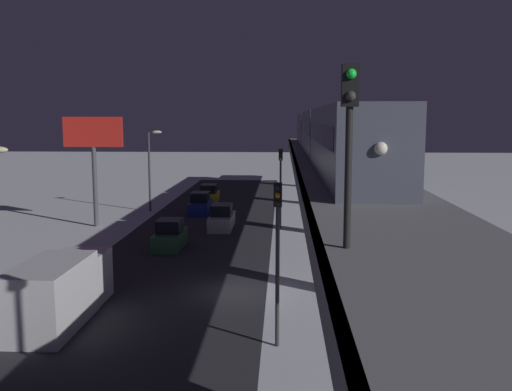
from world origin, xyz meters
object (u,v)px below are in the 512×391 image
at_px(rail_signal, 349,124).
at_px(sedan_silver, 222,219).
at_px(sedan_blue, 200,205).
at_px(box_truck, 61,290).
at_px(traffic_light_near, 278,240).
at_px(subway_train, 323,131).
at_px(traffic_light_mid, 281,177).
at_px(sedan_yellow, 209,196).
at_px(sedan_green, 170,236).
at_px(commercial_billboard, 93,143).

distance_m(rail_signal, sedan_silver, 33.95).
xyz_separation_m(sedan_blue, box_truck, (2.00, 28.51, 0.55)).
bearing_deg(box_truck, traffic_light_near, 165.34).
distance_m(subway_train, traffic_light_mid, 5.19).
distance_m(subway_train, sedan_yellow, 17.59).
height_order(sedan_green, sedan_blue, same).
height_order(sedan_silver, traffic_light_mid, traffic_light_mid).
relative_size(subway_train, sedan_silver, 11.97).
bearing_deg(subway_train, commercial_billboard, 3.79).
xyz_separation_m(rail_signal, traffic_light_near, (1.61, -8.78, -4.47)).
height_order(rail_signal, sedan_blue, rail_signal).
bearing_deg(rail_signal, box_truck, -45.40).
distance_m(subway_train, box_truck, 27.00).
xyz_separation_m(sedan_green, sedan_silver, (-2.80, -7.00, 0.00)).
distance_m(traffic_light_near, traffic_light_mid, 23.61).
distance_m(sedan_silver, traffic_light_near, 24.34).
bearing_deg(sedan_green, commercial_billboard, -44.65).
height_order(sedan_yellow, box_truck, box_truck).
bearing_deg(subway_train, sedan_silver, 11.89).
bearing_deg(sedan_green, sedan_blue, -90.00).
distance_m(sedan_green, box_truck, 14.30).
relative_size(rail_signal, sedan_blue, 0.95).
xyz_separation_m(rail_signal, commercial_billboard, (16.68, -32.89, -1.84)).
height_order(sedan_blue, commercial_billboard, commercial_billboard).
bearing_deg(box_truck, sedan_green, -98.05).
bearing_deg(subway_train, sedan_yellow, -47.66).
xyz_separation_m(sedan_yellow, traffic_light_mid, (-7.50, 13.68, 3.40)).
xyz_separation_m(sedan_yellow, sedan_blue, (-0.00, 6.29, 0.00)).
xyz_separation_m(sedan_green, commercial_billboard, (7.57, -7.48, 6.03)).
distance_m(sedan_green, sedan_blue, 14.37).
bearing_deg(commercial_billboard, rail_signal, 116.89).
relative_size(sedan_blue, traffic_light_near, 0.66).
bearing_deg(traffic_light_mid, subway_train, -152.94).
bearing_deg(traffic_light_near, subway_train, -97.62).
bearing_deg(rail_signal, sedan_yellow, -78.82).
bearing_deg(sedan_green, box_truck, 81.95).
bearing_deg(sedan_silver, subway_train, 11.89).
distance_m(sedan_yellow, box_truck, 34.87).
relative_size(sedan_green, box_truck, 0.56).
height_order(subway_train, commercial_billboard, subway_train).
distance_m(sedan_yellow, sedan_blue, 6.29).
xyz_separation_m(subway_train, sedan_blue, (10.89, -5.66, -6.93)).
height_order(sedan_blue, traffic_light_near, traffic_light_near).
xyz_separation_m(sedan_blue, traffic_light_mid, (-7.50, 7.39, 3.40)).
height_order(sedan_green, commercial_billboard, commercial_billboard).
relative_size(sedan_silver, traffic_light_near, 0.72).
relative_size(sedan_yellow, traffic_light_mid, 0.65).
xyz_separation_m(box_truck, traffic_light_near, (-9.50, 2.49, 2.85)).
xyz_separation_m(sedan_yellow, box_truck, (2.00, 34.80, 0.55)).
distance_m(sedan_blue, commercial_billboard, 11.88).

